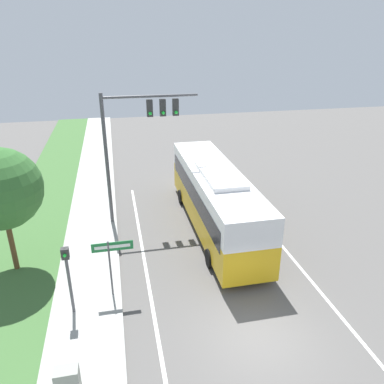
% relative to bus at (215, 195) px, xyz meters
% --- Properties ---
extents(ground_plane, '(80.00, 80.00, 0.00)m').
position_rel_bus_xyz_m(ground_plane, '(-0.63, -8.45, -2.02)').
color(ground_plane, '#565451').
extents(sidewalk, '(2.80, 80.00, 0.12)m').
position_rel_bus_xyz_m(sidewalk, '(-6.83, -8.45, -1.96)').
color(sidewalk, '#9E9E99').
rests_on(sidewalk, ground_plane).
extents(lane_divider_near, '(0.14, 30.00, 0.01)m').
position_rel_bus_xyz_m(lane_divider_near, '(-4.23, -8.45, -2.02)').
color(lane_divider_near, silver).
rests_on(lane_divider_near, ground_plane).
extents(lane_divider_far, '(0.14, 30.00, 0.01)m').
position_rel_bus_xyz_m(lane_divider_far, '(2.97, -8.45, -2.02)').
color(lane_divider_far, silver).
rests_on(lane_divider_far, ground_plane).
extents(bus, '(2.71, 11.91, 3.68)m').
position_rel_bus_xyz_m(bus, '(0.00, 0.00, 0.00)').
color(bus, gold).
rests_on(bus, ground_plane).
extents(signal_gantry, '(5.18, 0.41, 7.47)m').
position_rel_bus_xyz_m(signal_gantry, '(-4.04, 1.84, 3.37)').
color(signal_gantry, '#4C4C51').
rests_on(signal_gantry, ground_plane).
extents(pedestrian_signal, '(0.28, 0.34, 3.02)m').
position_rel_bus_xyz_m(pedestrian_signal, '(-7.32, -5.71, 0.04)').
color(pedestrian_signal, '#4C4C51').
rests_on(pedestrian_signal, ground_plane).
extents(street_sign, '(1.65, 0.08, 2.68)m').
position_rel_bus_xyz_m(street_sign, '(-5.69, -4.97, -0.08)').
color(street_sign, '#4C4C51').
rests_on(street_sign, ground_plane).
extents(utility_cabinet, '(0.73, 0.47, 0.94)m').
position_rel_bus_xyz_m(utility_cabinet, '(-7.19, -9.47, -1.43)').
color(utility_cabinet, gray).
rests_on(utility_cabinet, sidewalk).
extents(roadside_tree, '(3.59, 3.59, 5.83)m').
position_rel_bus_xyz_m(roadside_tree, '(-10.16, -2.05, 2.11)').
color(roadside_tree, brown).
rests_on(roadside_tree, grass_verge).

